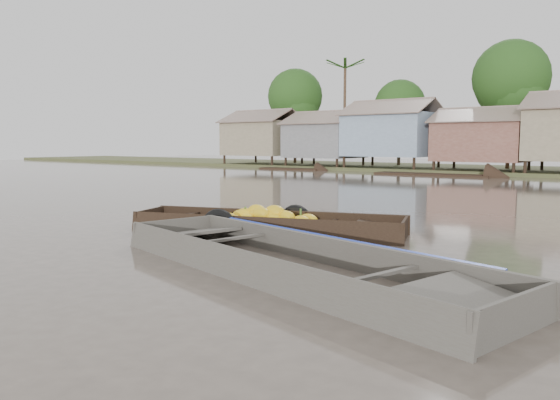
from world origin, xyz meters
The scene contains 3 objects.
ground centered at (0.00, 0.00, 0.00)m, with size 120.00×120.00×0.00m, color #53493F.
banana_boat centered at (-0.21, 1.19, 0.21)m, with size 6.55×3.56×0.91m.
viewer_boat centered at (2.66, -1.67, 0.07)m, with size 8.01×3.78×0.62m.
Camera 1 is at (7.73, -8.69, 2.11)m, focal length 35.00 mm.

